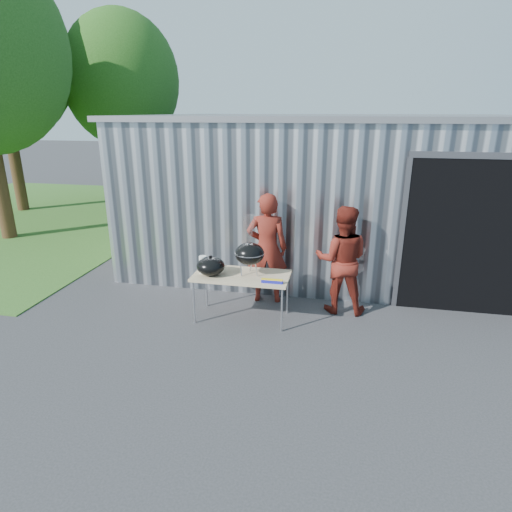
% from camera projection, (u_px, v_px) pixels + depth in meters
% --- Properties ---
extents(ground, '(80.00, 80.00, 0.00)m').
position_uv_depth(ground, '(257.00, 342.00, 6.19)').
color(ground, '#2D2D30').
extents(building, '(8.20, 6.20, 3.10)m').
position_uv_depth(building, '(336.00, 187.00, 9.78)').
color(building, silver).
rests_on(building, ground).
extents(grass_patch, '(10.00, 12.00, 0.02)m').
position_uv_depth(grass_patch, '(15.00, 217.00, 13.47)').
color(grass_patch, '#2D591E').
rests_on(grass_patch, ground).
extents(tree_far, '(3.85, 3.85, 6.39)m').
position_uv_depth(tree_far, '(122.00, 81.00, 14.44)').
color(tree_far, '#442D19').
rests_on(tree_far, ground).
extents(folding_table, '(1.50, 0.75, 0.75)m').
position_uv_depth(folding_table, '(242.00, 277.00, 6.70)').
color(folding_table, tan).
rests_on(folding_table, ground).
extents(kettle_grill, '(0.46, 0.46, 0.94)m').
position_uv_depth(kettle_grill, '(249.00, 249.00, 6.56)').
color(kettle_grill, black).
rests_on(kettle_grill, folding_table).
extents(grill_lid, '(0.44, 0.44, 0.32)m').
position_uv_depth(grill_lid, '(211.00, 266.00, 6.64)').
color(grill_lid, black).
rests_on(grill_lid, folding_table).
extents(paper_towels, '(0.12, 0.12, 0.28)m').
position_uv_depth(paper_towels, '(203.00, 265.00, 6.71)').
color(paper_towels, white).
rests_on(paper_towels, folding_table).
extents(white_tub, '(0.20, 0.15, 0.10)m').
position_uv_depth(white_tub, '(212.00, 264.00, 7.00)').
color(white_tub, white).
rests_on(white_tub, folding_table).
extents(foil_box, '(0.32, 0.06, 0.06)m').
position_uv_depth(foil_box, '(272.00, 281.00, 6.34)').
color(foil_box, '#171999').
rests_on(foil_box, folding_table).
extents(person_cook, '(0.74, 0.53, 1.91)m').
position_uv_depth(person_cook, '(267.00, 248.00, 7.28)').
color(person_cook, maroon).
rests_on(person_cook, ground).
extents(person_bystander, '(0.87, 0.68, 1.78)m').
position_uv_depth(person_bystander, '(342.00, 260.00, 6.92)').
color(person_bystander, maroon).
rests_on(person_bystander, ground).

